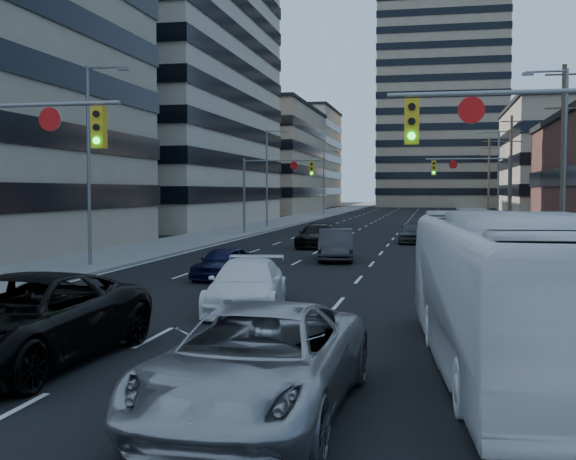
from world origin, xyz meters
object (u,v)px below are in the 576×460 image
(silver_suv, at_px, (257,362))
(transit_bus, at_px, (505,293))
(sedan_blue, at_px, (224,263))
(black_pickup, at_px, (22,321))
(white_van, at_px, (247,285))

(silver_suv, bearing_deg, transit_bus, 43.48)
(silver_suv, xyz_separation_m, sedan_blue, (-5.44, 16.48, -0.20))
(black_pickup, height_order, sedan_blue, black_pickup)
(black_pickup, xyz_separation_m, transit_bus, (9.34, 1.37, 0.64))
(sedan_blue, bearing_deg, transit_bus, -46.44)
(black_pickup, distance_m, sedan_blue, 14.31)
(black_pickup, relative_size, white_van, 1.29)
(silver_suv, relative_size, transit_bus, 0.55)
(white_van, xyz_separation_m, silver_suv, (2.65, -9.46, 0.11))
(white_van, bearing_deg, black_pickup, -117.20)
(white_van, distance_m, transit_bus, 8.94)
(black_pickup, height_order, white_van, black_pickup)
(transit_bus, bearing_deg, sedan_blue, 120.59)
(black_pickup, relative_size, sedan_blue, 1.73)
(silver_suv, relative_size, sedan_blue, 1.61)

